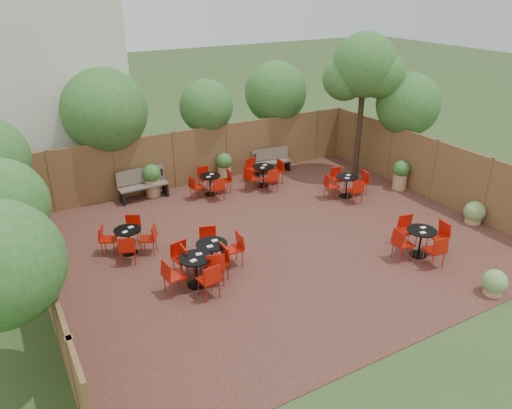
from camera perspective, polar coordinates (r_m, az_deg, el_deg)
ground at (r=13.73m, az=2.36°, el=-4.24°), size 80.00×80.00×0.00m
courtyard_paving at (r=13.72m, az=2.36°, el=-4.20°), size 12.00×10.00×0.02m
fence_back at (r=17.39m, az=-6.30°, el=5.68°), size 12.00×0.08×2.00m
fence_left at (r=11.64m, az=-23.77°, el=-6.67°), size 0.08×10.00×2.00m
fence_right at (r=16.99m, az=19.95°, el=3.83°), size 0.08×10.00×2.00m
neighbour_building at (r=18.44m, az=-24.11°, el=14.48°), size 5.00×4.00×8.00m
overhang_foliage at (r=14.95m, az=-9.05°, el=9.10°), size 15.45×10.61×2.73m
courtyard_tree at (r=17.72m, az=12.53°, el=15.02°), size 2.48×2.38×5.07m
park_bench_left at (r=16.51m, az=-13.11°, el=2.37°), size 1.63×0.57×1.00m
park_bench_right at (r=18.39m, az=1.84°, el=5.18°), size 1.49×0.64×0.89m
bistro_tables at (r=13.96m, az=0.34°, el=-1.60°), size 8.86×7.85×0.89m
planters at (r=16.43m, az=-5.51°, el=3.00°), size 11.74×4.24×1.10m
low_shrubs at (r=14.50m, az=26.83°, el=-4.00°), size 3.27×3.27×0.68m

